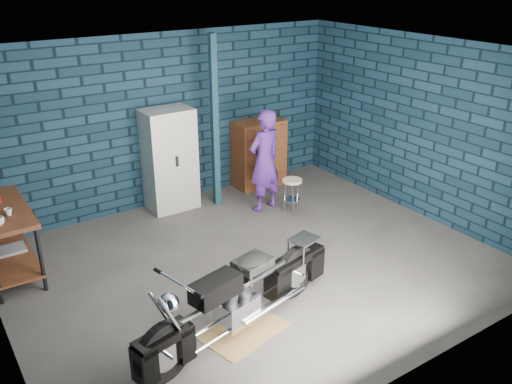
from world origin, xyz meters
TOP-DOWN VIEW (x-y plane):
  - ground at (0.00, 0.00)m, footprint 6.00×6.00m
  - room_walls at (0.00, 0.55)m, footprint 6.02×5.01m
  - support_post at (0.55, 1.95)m, footprint 0.10×0.10m
  - workbench at (-2.68, 1.53)m, footprint 0.60×1.40m
  - drip_mat at (-0.88, -1.05)m, footprint 1.00×0.84m
  - motorcycle at (-0.88, -1.05)m, footprint 2.36×1.13m
  - person at (1.08, 1.36)m, footprint 0.65×0.49m
  - storage_bin at (-2.66, 1.73)m, footprint 0.40×0.29m
  - locker at (-0.11, 2.23)m, footprint 0.75×0.54m
  - tool_chest at (1.57, 2.23)m, footprint 0.87×0.48m
  - shop_stool at (1.36, 1.00)m, footprint 0.32×0.32m
  - cup_b at (-2.63, 1.28)m, footprint 0.11×0.11m

SIDE VIEW (x-z plane):
  - ground at x=0.00m, z-range 0.00..0.00m
  - drip_mat at x=-0.88m, z-range 0.00..0.01m
  - storage_bin at x=-2.66m, z-range 0.00..0.25m
  - shop_stool at x=1.36m, z-range 0.00..0.56m
  - workbench at x=-2.68m, z-range 0.00..0.91m
  - motorcycle at x=-0.88m, z-range 0.00..1.00m
  - tool_chest at x=1.57m, z-range 0.00..1.16m
  - locker at x=-0.11m, z-range 0.00..1.61m
  - person at x=1.08m, z-range 0.00..1.62m
  - cup_b at x=-2.63m, z-range 0.91..1.00m
  - support_post at x=0.55m, z-range 0.00..2.70m
  - room_walls at x=0.00m, z-range 0.55..3.26m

